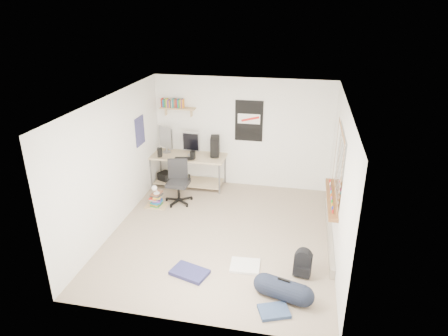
% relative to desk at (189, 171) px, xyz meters
% --- Properties ---
extents(floor, '(4.00, 4.50, 0.01)m').
position_rel_desk_xyz_m(floor, '(1.19, -1.93, -0.37)').
color(floor, gray).
rests_on(floor, ground).
extents(ceiling, '(4.00, 4.50, 0.01)m').
position_rel_desk_xyz_m(ceiling, '(1.19, -1.93, 2.14)').
color(ceiling, white).
rests_on(ceiling, ground).
extents(back_wall, '(4.00, 0.01, 2.50)m').
position_rel_desk_xyz_m(back_wall, '(1.19, 0.33, 0.89)').
color(back_wall, silver).
rests_on(back_wall, ground).
extents(left_wall, '(0.01, 4.50, 2.50)m').
position_rel_desk_xyz_m(left_wall, '(-0.82, -1.93, 0.89)').
color(left_wall, silver).
rests_on(left_wall, ground).
extents(right_wall, '(0.01, 4.50, 2.50)m').
position_rel_desk_xyz_m(right_wall, '(3.19, -1.93, 0.89)').
color(right_wall, silver).
rests_on(right_wall, ground).
extents(desk, '(1.88, 1.31, 0.79)m').
position_rel_desk_xyz_m(desk, '(0.00, 0.00, 0.00)').
color(desk, '#C8BC8B').
rests_on(desk, floor).
extents(monitor_left, '(0.43, 0.34, 0.49)m').
position_rel_desk_xyz_m(monitor_left, '(-0.53, 0.07, 0.66)').
color(monitor_left, '#AFB0B5').
rests_on(monitor_left, desk).
extents(monitor_right, '(0.40, 0.13, 0.43)m').
position_rel_desk_xyz_m(monitor_right, '(0.08, -0.01, 0.64)').
color(monitor_right, '#9A9A9F').
rests_on(monitor_right, desk).
extents(pc_tower, '(0.25, 0.42, 0.42)m').
position_rel_desk_xyz_m(pc_tower, '(0.62, 0.07, 0.63)').
color(pc_tower, black).
rests_on(pc_tower, desk).
extents(keyboard, '(0.42, 0.21, 0.02)m').
position_rel_desk_xyz_m(keyboard, '(-0.00, -0.32, 0.43)').
color(keyboard, black).
rests_on(keyboard, desk).
extents(speaker_left, '(0.12, 0.12, 0.20)m').
position_rel_desk_xyz_m(speaker_left, '(-0.56, -0.29, 0.52)').
color(speaker_left, black).
rests_on(speaker_left, desk).
extents(speaker_right, '(0.10, 0.10, 0.18)m').
position_rel_desk_xyz_m(speaker_right, '(0.20, -0.28, 0.51)').
color(speaker_right, black).
rests_on(speaker_right, desk).
extents(office_chair, '(0.76, 0.76, 0.93)m').
position_rel_desk_xyz_m(office_chair, '(0.03, -0.86, 0.12)').
color(office_chair, black).
rests_on(office_chair, floor).
extents(wall_shelf, '(0.80, 0.22, 0.24)m').
position_rel_desk_xyz_m(wall_shelf, '(-0.26, 0.21, 1.42)').
color(wall_shelf, tan).
rests_on(wall_shelf, back_wall).
extents(poster_back_wall, '(0.62, 0.03, 0.92)m').
position_rel_desk_xyz_m(poster_back_wall, '(1.34, 0.30, 1.19)').
color(poster_back_wall, black).
rests_on(poster_back_wall, back_wall).
extents(poster_left_wall, '(0.02, 0.42, 0.60)m').
position_rel_desk_xyz_m(poster_left_wall, '(-0.80, -0.73, 1.14)').
color(poster_left_wall, navy).
rests_on(poster_left_wall, left_wall).
extents(window, '(0.10, 1.50, 1.26)m').
position_rel_desk_xyz_m(window, '(3.14, -1.63, 1.08)').
color(window, brown).
rests_on(window, right_wall).
extents(baseboard_heater, '(0.08, 2.50, 0.18)m').
position_rel_desk_xyz_m(baseboard_heater, '(3.14, -1.63, -0.28)').
color(baseboard_heater, '#B7B2A8').
rests_on(baseboard_heater, floor).
extents(backpack, '(0.30, 0.25, 0.36)m').
position_rel_desk_xyz_m(backpack, '(2.68, -2.86, -0.16)').
color(backpack, black).
rests_on(backpack, floor).
extents(duffel_bag, '(0.39, 0.39, 0.61)m').
position_rel_desk_xyz_m(duffel_bag, '(2.42, -3.44, -0.22)').
color(duffel_bag, black).
rests_on(duffel_bag, floor).
extents(tshirt, '(0.50, 0.43, 0.04)m').
position_rel_desk_xyz_m(tshirt, '(1.77, -2.82, -0.34)').
color(tshirt, silver).
rests_on(tshirt, floor).
extents(jeans_a, '(0.65, 0.51, 0.06)m').
position_rel_desk_xyz_m(jeans_a, '(0.94, -3.18, -0.33)').
color(jeans_a, '#23244F').
rests_on(jeans_a, floor).
extents(jeans_b, '(0.50, 0.44, 0.05)m').
position_rel_desk_xyz_m(jeans_b, '(2.32, -3.76, -0.34)').
color(jeans_b, navy).
rests_on(jeans_b, floor).
extents(book_stack, '(0.56, 0.51, 0.32)m').
position_rel_desk_xyz_m(book_stack, '(-0.38, -1.12, -0.22)').
color(book_stack, brown).
rests_on(book_stack, floor).
extents(desk_lamp, '(0.17, 0.24, 0.21)m').
position_rel_desk_xyz_m(desk_lamp, '(-0.36, -1.14, 0.02)').
color(desk_lamp, silver).
rests_on(desk_lamp, book_stack).
extents(subwoofer, '(0.35, 0.35, 0.30)m').
position_rel_desk_xyz_m(subwoofer, '(-0.56, -0.04, -0.22)').
color(subwoofer, black).
rests_on(subwoofer, floor).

